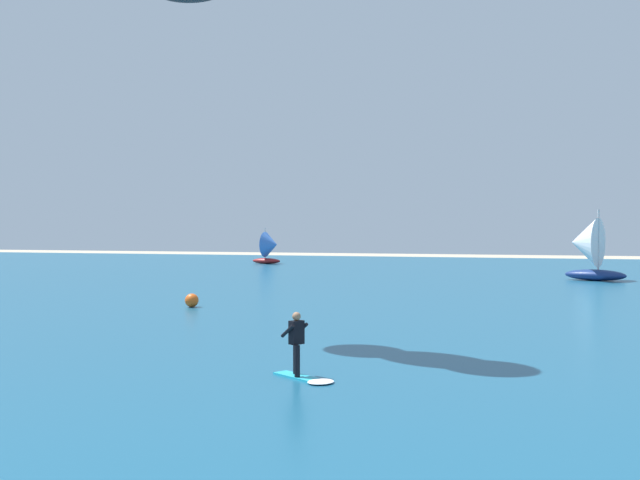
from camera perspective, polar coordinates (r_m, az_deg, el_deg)
The scene contains 5 objects.
ocean at distance 49.91m, azimuth 9.59°, elevation -3.48°, with size 160.00×90.00×0.10m, color navy.
kitesurfer at distance 18.65m, azimuth -1.48°, elevation -8.96°, with size 1.94×1.54×1.67m.
sailboat_center_horizon at distance 56.03m, azimuth 20.15°, elevation -0.59°, with size 4.55×4.05×5.11m.
sailboat_anchored_offshore at distance 76.57m, azimuth -3.92°, elevation -0.58°, with size 3.28×2.81×3.79m.
marker_buoy at distance 35.53m, azimuth -10.00°, elevation -4.68°, with size 0.66×0.66×0.66m, color #E55919.
Camera 1 is at (5.65, 2.42, 3.93)m, focal length 40.90 mm.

